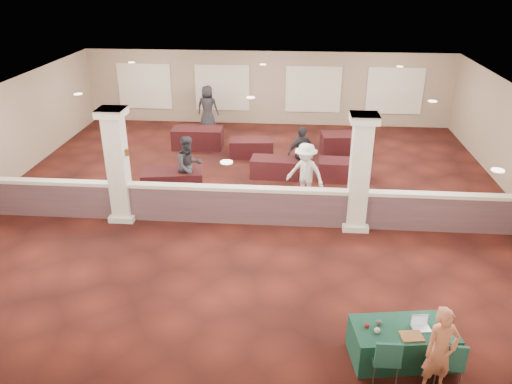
# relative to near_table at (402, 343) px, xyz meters

# --- Properties ---
(ground) EXTENTS (16.00, 16.00, 0.00)m
(ground) POSITION_rel_near_table_xyz_m (-3.35, 6.50, -0.35)
(ground) COLOR #401510
(ground) RESTS_ON ground
(wall_back) EXTENTS (16.00, 0.04, 3.20)m
(wall_back) POSITION_rel_near_table_xyz_m (-3.35, 14.50, 1.25)
(wall_back) COLOR gray
(wall_back) RESTS_ON ground
(wall_front) EXTENTS (16.00, 0.04, 3.20)m
(wall_front) POSITION_rel_near_table_xyz_m (-3.35, -1.50, 1.25)
(wall_front) COLOR gray
(wall_front) RESTS_ON ground
(ceiling) EXTENTS (16.00, 16.00, 0.02)m
(ceiling) POSITION_rel_near_table_xyz_m (-3.35, 6.50, 2.85)
(ceiling) COLOR silver
(ceiling) RESTS_ON wall_back
(partition_wall) EXTENTS (15.60, 0.28, 1.10)m
(partition_wall) POSITION_rel_near_table_xyz_m (-3.35, 5.00, 0.22)
(partition_wall) COLOR #4C333A
(partition_wall) RESTS_ON ground
(column_left) EXTENTS (0.72, 0.72, 3.20)m
(column_left) POSITION_rel_near_table_xyz_m (-6.85, 5.00, 1.29)
(column_left) COLOR beige
(column_left) RESTS_ON ground
(column_right) EXTENTS (0.72, 0.72, 3.20)m
(column_right) POSITION_rel_near_table_xyz_m (-0.35, 5.00, 1.29)
(column_right) COLOR beige
(column_right) RESTS_ON ground
(sconce_left) EXTENTS (0.12, 0.12, 0.18)m
(sconce_left) POSITION_rel_near_table_xyz_m (-7.13, 5.00, 1.65)
(sconce_left) COLOR brown
(sconce_left) RESTS_ON column_left
(sconce_right) EXTENTS (0.12, 0.12, 0.18)m
(sconce_right) POSITION_rel_near_table_xyz_m (-6.57, 5.00, 1.65)
(sconce_right) COLOR brown
(sconce_right) RESTS_ON column_left
(near_table) EXTENTS (1.93, 1.17, 0.70)m
(near_table) POSITION_rel_near_table_xyz_m (0.00, 0.00, 0.00)
(near_table) COLOR #0E3329
(near_table) RESTS_ON ground
(conf_chair_main) EXTENTS (0.52, 0.52, 0.98)m
(conf_chair_main) POSITION_rel_near_table_xyz_m (0.65, -0.59, 0.23)
(conf_chair_main) COLOR #205F5A
(conf_chair_main) RESTS_ON ground
(conf_chair_side) EXTENTS (0.48, 0.48, 0.94)m
(conf_chair_side) POSITION_rel_near_table_xyz_m (-0.39, -0.59, 0.20)
(conf_chair_side) COLOR #205F5A
(conf_chair_side) RESTS_ON ground
(woman) EXTENTS (0.68, 0.54, 1.65)m
(woman) POSITION_rel_near_table_xyz_m (0.44, -0.70, 0.48)
(woman) COLOR #E89865
(woman) RESTS_ON ground
(far_table_front_left) EXTENTS (1.99, 1.24, 0.75)m
(far_table_front_left) POSITION_rel_near_table_xyz_m (-5.85, 6.80, 0.03)
(far_table_front_left) COLOR black
(far_table_front_left) RESTS_ON ground
(far_table_front_center) EXTENTS (1.66, 0.89, 0.66)m
(far_table_front_center) POSITION_rel_near_table_xyz_m (-2.70, 8.39, -0.02)
(far_table_front_center) COLOR black
(far_table_front_center) RESTS_ON ground
(far_table_front_right) EXTENTS (1.70, 0.87, 0.68)m
(far_table_front_right) POSITION_rel_near_table_xyz_m (-0.42, 8.30, -0.01)
(far_table_front_right) COLOR black
(far_table_front_right) RESTS_ON ground
(far_table_back_left) EXTENTS (1.96, 1.02, 0.78)m
(far_table_back_left) POSITION_rel_near_table_xyz_m (-5.86, 11.08, 0.04)
(far_table_back_left) COLOR black
(far_table_back_left) RESTS_ON ground
(far_table_back_center) EXTENTS (1.68, 0.95, 0.65)m
(far_table_back_center) POSITION_rel_near_table_xyz_m (-3.69, 10.27, -0.02)
(far_table_back_center) COLOR black
(far_table_back_center) RESTS_ON ground
(far_table_back_right) EXTENTS (1.99, 1.16, 0.77)m
(far_table_back_right) POSITION_rel_near_table_xyz_m (-0.12, 10.90, 0.04)
(far_table_back_right) COLOR black
(far_table_back_right) RESTS_ON ground
(attendee_a) EXTENTS (1.04, 0.97, 1.91)m
(attendee_a) POSITION_rel_near_table_xyz_m (-5.27, 6.70, 0.61)
(attendee_a) COLOR black
(attendee_a) RESTS_ON ground
(attendee_b) EXTENTS (1.31, 1.03, 1.87)m
(attendee_b) POSITION_rel_near_table_xyz_m (-1.72, 6.50, 0.58)
(attendee_b) COLOR beige
(attendee_b) RESTS_ON ground
(attendee_c) EXTENTS (1.13, 0.98, 1.76)m
(attendee_c) POSITION_rel_near_table_xyz_m (-1.85, 8.46, 0.53)
(attendee_c) COLOR black
(attendee_c) RESTS_ON ground
(attendee_d) EXTENTS (1.00, 0.63, 1.90)m
(attendee_d) POSITION_rel_near_table_xyz_m (-5.87, 13.50, 0.60)
(attendee_d) COLOR black
(attendee_d) RESTS_ON ground
(laptop_base) EXTENTS (0.35, 0.27, 0.02)m
(laptop_base) POSITION_rel_near_table_xyz_m (0.29, -0.00, 0.36)
(laptop_base) COLOR silver
(laptop_base) RESTS_ON near_table
(laptop_screen) EXTENTS (0.31, 0.06, 0.21)m
(laptop_screen) POSITION_rel_near_table_xyz_m (0.27, 0.10, 0.47)
(laptop_screen) COLOR silver
(laptop_screen) RESTS_ON near_table
(screen_glow) EXTENTS (0.28, 0.05, 0.18)m
(screen_glow) POSITION_rel_near_table_xyz_m (0.28, 0.10, 0.46)
(screen_glow) COLOR silver
(screen_glow) RESTS_ON near_table
(knitting) EXTENTS (0.42, 0.34, 0.03)m
(knitting) POSITION_rel_near_table_xyz_m (0.08, -0.23, 0.36)
(knitting) COLOR orange
(knitting) RESTS_ON near_table
(yarn_cream) EXTENTS (0.11, 0.11, 0.11)m
(yarn_cream) POSITION_rel_near_table_xyz_m (-0.51, -0.17, 0.40)
(yarn_cream) COLOR #EFE6C5
(yarn_cream) RESTS_ON near_table
(yarn_red) EXTENTS (0.10, 0.10, 0.10)m
(yarn_red) POSITION_rel_near_table_xyz_m (-0.67, -0.05, 0.40)
(yarn_red) COLOR maroon
(yarn_red) RESTS_ON near_table
(yarn_grey) EXTENTS (0.10, 0.10, 0.10)m
(yarn_grey) POSITION_rel_near_table_xyz_m (-0.44, 0.05, 0.40)
(yarn_grey) COLOR #45464A
(yarn_grey) RESTS_ON near_table
(scissors) EXTENTS (0.12, 0.05, 0.01)m
(scissors) POSITION_rel_near_table_xyz_m (0.66, -0.17, 0.35)
(scissors) COLOR #AF121D
(scissors) RESTS_ON near_table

